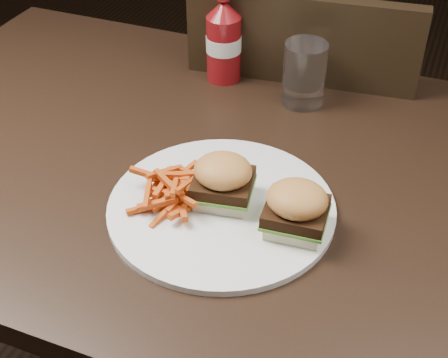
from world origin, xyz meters
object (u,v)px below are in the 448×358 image
at_px(plate, 221,207).
at_px(ketchup_bottle, 224,50).
at_px(chair_far, 304,154).
at_px(dining_table, 196,164).
at_px(tumbler, 304,75).

height_order(plate, ketchup_bottle, ketchup_bottle).
relative_size(chair_far, plate, 1.38).
distance_m(dining_table, plate, 0.15).
relative_size(dining_table, tumbler, 10.03).
xyz_separation_m(dining_table, ketchup_bottle, (-0.05, 0.25, 0.08)).
bearing_deg(tumbler, chair_far, 100.12).
height_order(ketchup_bottle, tumbler, ketchup_bottle).
distance_m(chair_far, plate, 0.69).
distance_m(plate, tumbler, 0.34).
bearing_deg(tumbler, ketchup_bottle, 170.17).
height_order(chair_far, plate, plate).
distance_m(ketchup_bottle, tumbler, 0.17).
bearing_deg(chair_far, dining_table, 76.40).
bearing_deg(dining_table, ketchup_bottle, 101.42).
bearing_deg(ketchup_bottle, chair_far, 65.07).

